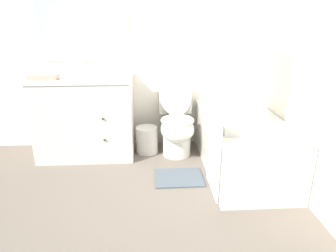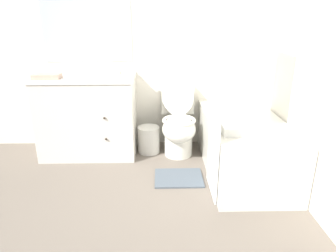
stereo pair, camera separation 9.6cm
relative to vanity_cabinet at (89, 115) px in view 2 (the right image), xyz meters
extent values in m
plane|color=#6B6056|center=(0.74, -1.33, -0.46)|extent=(14.00, 14.00, 0.00)
cube|color=white|center=(0.74, 0.31, 0.79)|extent=(8.00, 0.05, 2.50)
cube|color=#B2BCC6|center=(0.00, 0.28, 1.02)|extent=(0.98, 0.01, 0.93)
cube|color=white|center=(2.04, -0.52, 0.79)|extent=(0.05, 2.62, 2.50)
cube|color=silver|center=(0.00, 0.00, -0.03)|extent=(1.04, 0.57, 0.87)
cube|color=white|center=(0.00, 0.00, 0.42)|extent=(1.06, 0.59, 0.03)
cylinder|color=silver|center=(0.00, 0.00, 0.38)|extent=(0.36, 0.36, 0.10)
sphere|color=#382D23|center=(0.23, -0.30, 0.06)|extent=(0.02, 0.02, 0.02)
sphere|color=#382D23|center=(0.23, -0.30, -0.17)|extent=(0.02, 0.02, 0.02)
cylinder|color=silver|center=(0.00, 0.22, 0.46)|extent=(0.04, 0.04, 0.04)
cylinder|color=silver|center=(0.00, 0.18, 0.52)|extent=(0.02, 0.11, 0.09)
cylinder|color=silver|center=(-0.06, 0.22, 0.46)|extent=(0.03, 0.03, 0.04)
cylinder|color=silver|center=(0.05, 0.22, 0.46)|extent=(0.03, 0.03, 0.04)
cylinder|color=silver|center=(1.01, -0.08, -0.34)|extent=(0.31, 0.31, 0.24)
ellipsoid|color=silver|center=(1.01, -0.14, -0.13)|extent=(0.37, 0.46, 0.28)
torus|color=silver|center=(1.01, -0.14, -0.02)|extent=(0.37, 0.37, 0.04)
cube|color=silver|center=(1.01, 0.18, 0.13)|extent=(0.38, 0.18, 0.32)
ellipsoid|color=silver|center=(1.01, 0.06, 0.19)|extent=(0.35, 0.14, 0.43)
cube|color=silver|center=(1.64, -0.45, -0.19)|extent=(0.73, 1.47, 0.55)
cube|color=#A5A7A2|center=(1.64, -0.45, 0.08)|extent=(0.61, 1.35, 0.01)
cube|color=white|center=(1.26, -0.86, 0.52)|extent=(0.01, 0.46, 1.96)
cylinder|color=silver|center=(0.67, 0.00, -0.30)|extent=(0.25, 0.25, 0.31)
cube|color=beige|center=(0.30, 0.14, 0.47)|extent=(0.12, 0.12, 0.07)
ellipsoid|color=white|center=(0.30, 0.14, 0.52)|extent=(0.05, 0.03, 0.03)
cylinder|color=white|center=(0.45, 0.04, 0.49)|extent=(0.05, 0.05, 0.10)
cylinder|color=silver|center=(0.45, 0.04, 0.55)|extent=(0.03, 0.03, 0.03)
cube|color=tan|center=(-0.35, -0.14, 0.46)|extent=(0.27, 0.15, 0.05)
cube|color=white|center=(1.47, -0.82, 0.13)|extent=(0.27, 0.23, 0.08)
cube|color=#4C5660|center=(0.98, -0.64, -0.45)|extent=(0.47, 0.37, 0.02)
camera|label=1|loc=(0.71, -3.22, 1.03)|focal=32.00mm
camera|label=2|loc=(0.81, -3.22, 1.03)|focal=32.00mm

